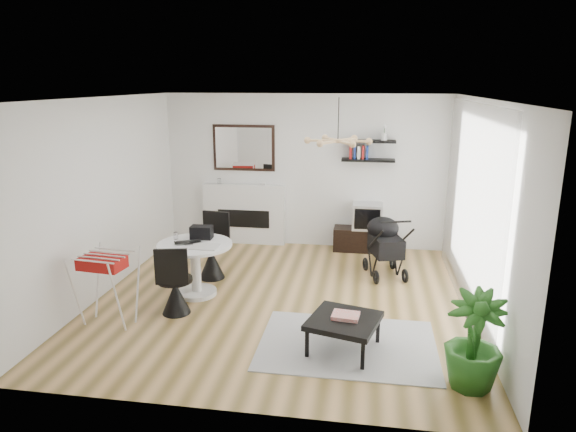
% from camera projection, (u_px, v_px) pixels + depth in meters
% --- Properties ---
extents(floor, '(5.00, 5.00, 0.00)m').
position_uv_depth(floor, '(282.00, 299.00, 7.04)').
color(floor, brown).
rests_on(floor, ground).
extents(ceiling, '(5.00, 5.00, 0.00)m').
position_uv_depth(ceiling, '(281.00, 98.00, 6.35)').
color(ceiling, white).
rests_on(ceiling, wall_back).
extents(wall_back, '(5.00, 0.00, 5.00)m').
position_uv_depth(wall_back, '(305.00, 172.00, 9.08)').
color(wall_back, white).
rests_on(wall_back, floor).
extents(wall_left, '(0.00, 5.00, 5.00)m').
position_uv_depth(wall_left, '(103.00, 197.00, 7.07)').
color(wall_left, white).
rests_on(wall_left, floor).
extents(wall_right, '(0.00, 5.00, 5.00)m').
position_uv_depth(wall_right, '(481.00, 211.00, 6.32)').
color(wall_right, white).
rests_on(wall_right, floor).
extents(sheer_curtain, '(0.04, 3.60, 2.60)m').
position_uv_depth(sheer_curtain, '(470.00, 207.00, 6.53)').
color(sheer_curtain, white).
rests_on(sheer_curtain, wall_right).
extents(fireplace, '(1.50, 0.17, 2.16)m').
position_uv_depth(fireplace, '(244.00, 207.00, 9.35)').
color(fireplace, white).
rests_on(fireplace, floor).
extents(shelf_lower, '(0.90, 0.25, 0.04)m').
position_uv_depth(shelf_lower, '(368.00, 160.00, 8.73)').
color(shelf_lower, black).
rests_on(shelf_lower, wall_back).
extents(shelf_upper, '(0.90, 0.25, 0.04)m').
position_uv_depth(shelf_upper, '(369.00, 141.00, 8.65)').
color(shelf_upper, black).
rests_on(shelf_upper, wall_back).
extents(pendant_lamp, '(0.90, 0.90, 0.10)m').
position_uv_depth(pendant_lamp, '(338.00, 141.00, 6.67)').
color(pendant_lamp, tan).
rests_on(pendant_lamp, ceiling).
extents(tv_console, '(1.09, 0.38, 0.41)m').
position_uv_depth(tv_console, '(365.00, 239.00, 9.02)').
color(tv_console, black).
rests_on(tv_console, floor).
extents(crt_tv, '(0.51, 0.44, 0.44)m').
position_uv_depth(crt_tv, '(367.00, 216.00, 8.90)').
color(crt_tv, silver).
rests_on(crt_tv, tv_console).
extents(dining_table, '(1.03, 1.03, 0.75)m').
position_uv_depth(dining_table, '(195.00, 261.00, 7.08)').
color(dining_table, white).
rests_on(dining_table, floor).
extents(laptop, '(0.42, 0.36, 0.03)m').
position_uv_depth(laptop, '(188.00, 243.00, 6.97)').
color(laptop, black).
rests_on(laptop, dining_table).
extents(black_bag, '(0.31, 0.19, 0.18)m').
position_uv_depth(black_bag, '(202.00, 232.00, 7.22)').
color(black_bag, black).
rests_on(black_bag, dining_table).
extents(newspaper, '(0.36, 0.30, 0.01)m').
position_uv_depth(newspaper, '(205.00, 247.00, 6.87)').
color(newspaper, beige).
rests_on(newspaper, dining_table).
extents(drinking_glass, '(0.06, 0.06, 0.10)m').
position_uv_depth(drinking_glass, '(176.00, 236.00, 7.19)').
color(drinking_glass, white).
rests_on(drinking_glass, dining_table).
extents(chair_far, '(0.48, 0.50, 0.99)m').
position_uv_depth(chair_far, '(212.00, 258.00, 7.76)').
color(chair_far, black).
rests_on(chair_far, floor).
extents(chair_near, '(0.47, 0.48, 0.94)m').
position_uv_depth(chair_near, '(175.00, 292.00, 6.55)').
color(chair_near, black).
rests_on(chair_near, floor).
extents(drying_rack, '(0.67, 0.63, 0.91)m').
position_uv_depth(drying_rack, '(107.00, 287.00, 6.22)').
color(drying_rack, white).
rests_on(drying_rack, floor).
extents(stroller, '(0.70, 0.89, 0.99)m').
position_uv_depth(stroller, '(385.00, 248.00, 7.85)').
color(stroller, black).
rests_on(stroller, floor).
extents(rug, '(1.99, 1.43, 0.01)m').
position_uv_depth(rug, '(347.00, 345.00, 5.82)').
color(rug, '#A4A4A4').
rests_on(rug, floor).
extents(coffee_table, '(0.89, 0.89, 0.37)m').
position_uv_depth(coffee_table, '(344.00, 322.00, 5.63)').
color(coffee_table, black).
rests_on(coffee_table, rug).
extents(magazines, '(0.32, 0.26, 0.04)m').
position_uv_depth(magazines, '(346.00, 316.00, 5.64)').
color(magazines, '#E04338').
rests_on(magazines, coffee_table).
extents(potted_plant, '(0.67, 0.67, 0.99)m').
position_uv_depth(potted_plant, '(474.00, 341.00, 4.92)').
color(potted_plant, '#225C1A').
rests_on(potted_plant, floor).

